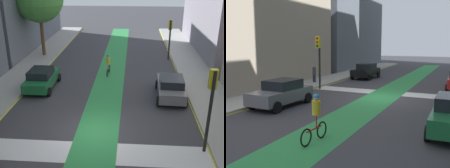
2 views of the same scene
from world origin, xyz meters
TOP-DOWN VIEW (x-y plane):
  - ground_plane at (0.00, 0.00)m, footprint 120.00×120.00m
  - bike_lane_paint at (0.12, 0.00)m, footprint 2.40×60.00m
  - crosswalk_band at (0.00, -2.00)m, footprint 12.00×1.80m
  - curb_stripe_right at (6.00, 0.00)m, footprint 0.16×60.00m
  - traffic_signal_near_right at (5.70, -1.31)m, footprint 0.35×0.52m
  - traffic_signal_far_right at (5.61, 14.40)m, footprint 0.35×0.52m
  - car_green_left_far at (-4.89, 5.96)m, footprint 2.04×4.21m
  - car_grey_right_far at (4.73, 4.96)m, footprint 2.17×4.27m
  - cyclist_in_lane at (-0.10, 9.29)m, footprint 0.32×1.73m

SIDE VIEW (x-z plane):
  - ground_plane at x=0.00m, z-range 0.00..0.00m
  - crosswalk_band at x=0.00m, z-range 0.00..0.01m
  - bike_lane_paint at x=0.12m, z-range 0.00..0.01m
  - curb_stripe_right at x=6.00m, z-range 0.00..0.01m
  - car_green_left_far at x=-4.89m, z-range 0.02..1.59m
  - car_grey_right_far at x=4.73m, z-range 0.02..1.59m
  - cyclist_in_lane at x=-0.10m, z-range 0.04..1.90m
  - traffic_signal_far_right at x=5.61m, z-range 0.81..4.77m
  - traffic_signal_near_right at x=5.70m, z-range 0.86..5.14m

